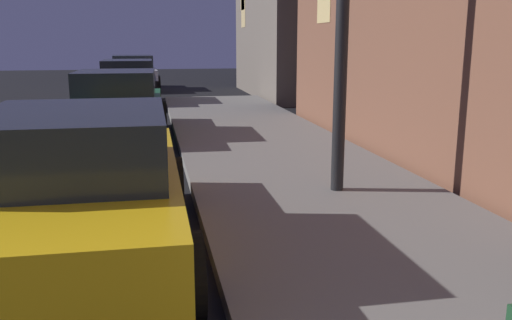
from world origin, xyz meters
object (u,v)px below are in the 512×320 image
(car_yellow_cab, at_px, (80,188))
(car_black, at_px, (128,83))
(car_green, at_px, (117,107))
(car_white, at_px, (133,72))

(car_yellow_cab, height_order, car_black, same)
(car_yellow_cab, height_order, car_green, same)
(car_green, height_order, car_white, same)
(car_yellow_cab, distance_m, car_black, 12.93)
(car_green, xyz_separation_m, car_white, (-0.00, 12.23, 0.02))
(car_yellow_cab, bearing_deg, car_black, 90.00)
(car_green, relative_size, car_white, 0.96)
(car_green, bearing_deg, car_black, 89.99)
(car_black, bearing_deg, car_green, -90.01)
(car_black, relative_size, car_white, 0.95)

